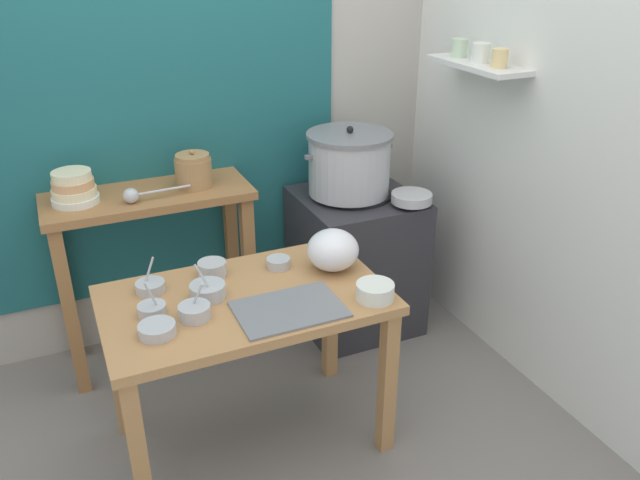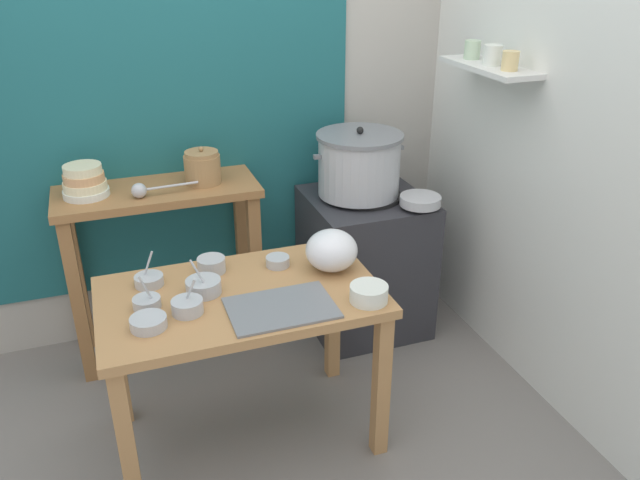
# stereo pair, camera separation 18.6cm
# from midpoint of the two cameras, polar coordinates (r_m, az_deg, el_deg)

# --- Properties ---
(ground_plane) EXTENTS (9.00, 9.00, 0.00)m
(ground_plane) POSITION_cam_midpoint_polar(r_m,az_deg,el_deg) (2.93, -7.09, -17.43)
(ground_plane) COLOR gray
(wall_back) EXTENTS (4.40, 0.12, 2.60)m
(wall_back) POSITION_cam_midpoint_polar(r_m,az_deg,el_deg) (3.30, -12.83, 13.06)
(wall_back) COLOR #B2ADA3
(wall_back) RESTS_ON ground
(wall_right) EXTENTS (0.30, 3.20, 2.60)m
(wall_right) POSITION_cam_midpoint_polar(r_m,az_deg,el_deg) (3.07, 16.44, 11.69)
(wall_right) COLOR silver
(wall_right) RESTS_ON ground
(prep_table) EXTENTS (1.10, 0.66, 0.72)m
(prep_table) POSITION_cam_midpoint_polar(r_m,az_deg,el_deg) (2.57, -8.74, -7.14)
(prep_table) COLOR #B27F4C
(prep_table) RESTS_ON ground
(back_shelf_table) EXTENTS (0.96, 0.40, 0.90)m
(back_shelf_table) POSITION_cam_midpoint_polar(r_m,az_deg,el_deg) (3.20, -16.41, 0.38)
(back_shelf_table) COLOR #9E6B3D
(back_shelf_table) RESTS_ON ground
(stove_block) EXTENTS (0.60, 0.61, 0.78)m
(stove_block) POSITION_cam_midpoint_polar(r_m,az_deg,el_deg) (3.48, 1.67, -1.85)
(stove_block) COLOR #2D2D33
(stove_block) RESTS_ON ground
(steamer_pot) EXTENTS (0.49, 0.44, 0.36)m
(steamer_pot) POSITION_cam_midpoint_polar(r_m,az_deg,el_deg) (3.26, 1.00, 6.89)
(steamer_pot) COLOR #B7BABF
(steamer_pot) RESTS_ON stove_block
(clay_pot) EXTENTS (0.17, 0.17, 0.18)m
(clay_pot) POSITION_cam_midpoint_polar(r_m,az_deg,el_deg) (3.12, -12.99, 6.08)
(clay_pot) COLOR #A37A4C
(clay_pot) RESTS_ON back_shelf_table
(bowl_stack_enamel) EXTENTS (0.21, 0.21, 0.15)m
(bowl_stack_enamel) POSITION_cam_midpoint_polar(r_m,az_deg,el_deg) (3.08, -22.87, 4.27)
(bowl_stack_enamel) COLOR silver
(bowl_stack_enamel) RESTS_ON back_shelf_table
(ladle) EXTENTS (0.31, 0.07, 0.07)m
(ladle) POSITION_cam_midpoint_polar(r_m,az_deg,el_deg) (3.01, -18.07, 3.82)
(ladle) COLOR #B7BABF
(ladle) RESTS_ON back_shelf_table
(serving_tray) EXTENTS (0.40, 0.28, 0.01)m
(serving_tray) POSITION_cam_midpoint_polar(r_m,az_deg,el_deg) (2.40, -5.02, -6.25)
(serving_tray) COLOR slate
(serving_tray) RESTS_ON prep_table
(plastic_bag) EXTENTS (0.22, 0.22, 0.17)m
(plastic_bag) POSITION_cam_midpoint_polar(r_m,az_deg,el_deg) (2.64, -0.86, -0.93)
(plastic_bag) COLOR white
(plastic_bag) RESTS_ON prep_table
(wide_pan) EXTENTS (0.21, 0.21, 0.05)m
(wide_pan) POSITION_cam_midpoint_polar(r_m,az_deg,el_deg) (3.21, 6.58, 3.77)
(wide_pan) COLOR #B7BABF
(wide_pan) RESTS_ON stove_block
(prep_bowl_0) EXTENTS (0.10, 0.10, 0.04)m
(prep_bowl_0) POSITION_cam_midpoint_polar(r_m,az_deg,el_deg) (2.69, -5.73, -2.04)
(prep_bowl_0) COLOR #B7BABF
(prep_bowl_0) RESTS_ON prep_table
(prep_bowl_1) EXTENTS (0.12, 0.12, 0.14)m
(prep_bowl_1) POSITION_cam_midpoint_polar(r_m,az_deg,el_deg) (2.61, -16.98, -4.03)
(prep_bowl_1) COLOR #B7BABF
(prep_bowl_1) RESTS_ON prep_table
(prep_bowl_2) EXTENTS (0.15, 0.15, 0.07)m
(prep_bowl_2) POSITION_cam_midpoint_polar(r_m,az_deg,el_deg) (2.45, 2.80, -4.61)
(prep_bowl_2) COLOR silver
(prep_bowl_2) RESTS_ON prep_table
(prep_bowl_3) EXTENTS (0.14, 0.14, 0.15)m
(prep_bowl_3) POSITION_cam_midpoint_polar(r_m,az_deg,el_deg) (2.51, -12.15, -4.47)
(prep_bowl_3) COLOR #B7BABF
(prep_bowl_3) RESTS_ON prep_table
(prep_bowl_4) EXTENTS (0.13, 0.13, 0.04)m
(prep_bowl_4) POSITION_cam_midpoint_polar(r_m,az_deg,el_deg) (2.34, -16.67, -7.72)
(prep_bowl_4) COLOR #B7BABF
(prep_bowl_4) RESTS_ON prep_table
(prep_bowl_5) EXTENTS (0.12, 0.12, 0.06)m
(prep_bowl_5) POSITION_cam_midpoint_polar(r_m,az_deg,el_deg) (2.67, -11.64, -2.53)
(prep_bowl_5) COLOR #B7BABF
(prep_bowl_5) RESTS_ON prep_table
(prep_bowl_6) EXTENTS (0.12, 0.12, 0.14)m
(prep_bowl_6) POSITION_cam_midpoint_polar(r_m,az_deg,el_deg) (2.40, -13.41, -6.26)
(prep_bowl_6) COLOR #B7BABF
(prep_bowl_6) RESTS_ON prep_table
(prep_bowl_7) EXTENTS (0.11, 0.11, 0.15)m
(prep_bowl_7) POSITION_cam_midpoint_polar(r_m,az_deg,el_deg) (2.46, -16.97, -5.99)
(prep_bowl_7) COLOR #B7BABF
(prep_bowl_7) RESTS_ON prep_table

